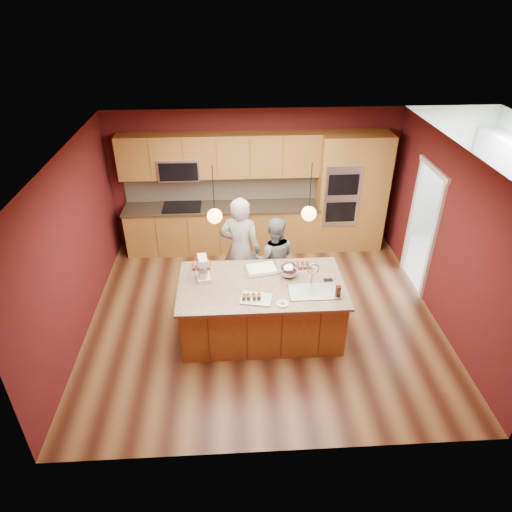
{
  "coord_description": "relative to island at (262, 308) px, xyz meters",
  "views": [
    {
      "loc": [
        -0.46,
        -5.81,
        4.67
      ],
      "look_at": [
        -0.12,
        -0.1,
        1.19
      ],
      "focal_mm": 32.0,
      "sensor_mm": 36.0,
      "label": 1
    }
  ],
  "objects": [
    {
      "name": "ceiling",
      "position": [
        0.04,
        0.39,
        2.25
      ],
      "size": [
        5.5,
        5.5,
        0.0
      ],
      "primitive_type": "plane",
      "rotation": [
        3.14,
        0.0,
        0.0
      ],
      "color": "silver",
      "rests_on": "ground"
    },
    {
      "name": "cupcakes_rack",
      "position": [
        -0.18,
        -0.35,
        0.48
      ],
      "size": [
        0.28,
        0.14,
        0.06
      ],
      "primitive_type": null,
      "color": "#AF7749",
      "rests_on": "island"
    },
    {
      "name": "pendant_left",
      "position": [
        -0.64,
        0.0,
        1.55
      ],
      "size": [
        0.2,
        0.2,
        0.8
      ],
      "color": "black",
      "rests_on": "ceiling"
    },
    {
      "name": "island",
      "position": [
        0.0,
        0.0,
        0.0
      ],
      "size": [
        2.41,
        1.35,
        1.27
      ],
      "color": "brown",
      "rests_on": "floor"
    },
    {
      "name": "cabinet_run",
      "position": [
        -0.64,
        2.64,
        0.53
      ],
      "size": [
        3.74,
        0.64,
        2.3
      ],
      "color": "brown",
      "rests_on": "floor"
    },
    {
      "name": "cupcakes_left",
      "position": [
        -0.9,
        0.51,
        0.47
      ],
      "size": [
        0.29,
        0.22,
        0.07
      ],
      "primitive_type": null,
      "color": "#AF7749",
      "rests_on": "island"
    },
    {
      "name": "mixing_bowl",
      "position": [
        0.4,
        0.18,
        0.54
      ],
      "size": [
        0.27,
        0.27,
        0.23
      ],
      "primitive_type": "ellipsoid",
      "color": "silver",
      "rests_on": "island"
    },
    {
      "name": "wall_right",
      "position": [
        2.79,
        0.39,
        0.9
      ],
      "size": [
        0.0,
        5.0,
        5.0
      ],
      "primitive_type": "plane",
      "rotation": [
        1.57,
        0.0,
        -1.57
      ],
      "color": "#4D1414",
      "rests_on": "ground"
    },
    {
      "name": "person_left",
      "position": [
        -0.29,
        0.93,
        0.47
      ],
      "size": [
        0.76,
        0.6,
        1.84
      ],
      "primitive_type": "imported",
      "rotation": [
        0.0,
        0.0,
        2.88
      ],
      "color": "black",
      "rests_on": "floor"
    },
    {
      "name": "wall_front",
      "position": [
        0.04,
        -2.11,
        0.9
      ],
      "size": [
        5.5,
        0.0,
        5.5
      ],
      "primitive_type": "plane",
      "rotation": [
        -1.57,
        0.0,
        0.0
      ],
      "color": "#4D1414",
      "rests_on": "ground"
    },
    {
      "name": "phone",
      "position": [
        0.97,
        0.04,
        0.44
      ],
      "size": [
        0.14,
        0.08,
        0.01
      ],
      "primitive_type": "cube",
      "rotation": [
        0.0,
        0.0,
        0.04
      ],
      "color": "black",
      "rests_on": "island"
    },
    {
      "name": "tumbler",
      "position": [
        1.03,
        -0.35,
        0.51
      ],
      "size": [
        0.08,
        0.08,
        0.16
      ],
      "primitive_type": "cylinder",
      "color": "#36170B",
      "rests_on": "island"
    },
    {
      "name": "dryer",
      "position": [
        4.24,
        1.95,
        0.07
      ],
      "size": [
        0.73,
        0.75,
        1.06
      ],
      "primitive_type": "cube",
      "rotation": [
        0.0,
        0.0,
        0.12
      ],
      "color": "silver",
      "rests_on": "floor"
    },
    {
      "name": "pendant_right",
      "position": [
        0.61,
        0.0,
        1.55
      ],
      "size": [
        0.2,
        0.2,
        0.8
      ],
      "color": "black",
      "rests_on": "ceiling"
    },
    {
      "name": "person_right",
      "position": [
        0.25,
        0.93,
        0.28
      ],
      "size": [
        0.76,
        0.62,
        1.48
      ],
      "primitive_type": "imported",
      "rotation": [
        0.0,
        0.0,
        3.06
      ],
      "color": "slate",
      "rests_on": "floor"
    },
    {
      "name": "doorway_trim",
      "position": [
        2.77,
        1.19,
        0.6
      ],
      "size": [
        0.08,
        1.11,
        2.2
      ],
      "primitive_type": null,
      "color": "silver",
      "rests_on": "wall_right"
    },
    {
      "name": "cooling_rack",
      "position": [
        -0.11,
        -0.36,
        0.44
      ],
      "size": [
        0.48,
        0.39,
        0.02
      ],
      "primitive_type": "cube",
      "rotation": [
        0.0,
        0.0,
        -0.23
      ],
      "color": "silver",
      "rests_on": "island"
    },
    {
      "name": "washer",
      "position": [
        4.21,
        1.27,
        0.04
      ],
      "size": [
        0.79,
        0.8,
        0.99
      ],
      "primitive_type": "cube",
      "rotation": [
        0.0,
        0.0,
        0.33
      ],
      "color": "silver",
      "rests_on": "floor"
    },
    {
      "name": "wall_back",
      "position": [
        0.04,
        2.89,
        0.9
      ],
      "size": [
        5.5,
        0.0,
        5.5
      ],
      "primitive_type": "plane",
      "rotation": [
        1.57,
        0.0,
        0.0
      ],
      "color": "#4D1414",
      "rests_on": "ground"
    },
    {
      "name": "wall_left",
      "position": [
        -2.71,
        0.39,
        0.9
      ],
      "size": [
        0.0,
        5.0,
        5.0
      ],
      "primitive_type": "plane",
      "rotation": [
        1.57,
        0.0,
        1.57
      ],
      "color": "#4D1414",
      "rests_on": "ground"
    },
    {
      "name": "plate",
      "position": [
        0.24,
        -0.49,
        0.44
      ],
      "size": [
        0.17,
        0.17,
        0.01
      ],
      "primitive_type": "cylinder",
      "color": "silver",
      "rests_on": "island"
    },
    {
      "name": "stand_mixer",
      "position": [
        -0.86,
        0.19,
        0.59
      ],
      "size": [
        0.23,
        0.29,
        0.37
      ],
      "rotation": [
        0.0,
        0.0,
        0.16
      ],
      "color": "silver",
      "rests_on": "island"
    },
    {
      "name": "sheet_cake",
      "position": [
        0.01,
        0.37,
        0.46
      ],
      "size": [
        0.55,
        0.45,
        0.05
      ],
      "rotation": [
        0.0,
        0.0,
        0.19
      ],
      "color": "silver",
      "rests_on": "island"
    },
    {
      "name": "floor",
      "position": [
        0.04,
        0.39,
        -0.45
      ],
      "size": [
        5.5,
        5.5,
        0.0
      ],
      "primitive_type": "plane",
      "color": "#401F12",
      "rests_on": "ground"
    },
    {
      "name": "oven_column",
      "position": [
        1.89,
        2.59,
        0.7
      ],
      "size": [
        1.3,
        0.62,
        2.3
      ],
      "color": "brown",
      "rests_on": "floor"
    },
    {
      "name": "cupcakes_right",
      "position": [
        0.64,
        0.44,
        0.47
      ],
      "size": [
        0.3,
        0.22,
        0.07
      ],
      "primitive_type": null,
      "color": "#AF7749",
      "rests_on": "island"
    }
  ]
}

